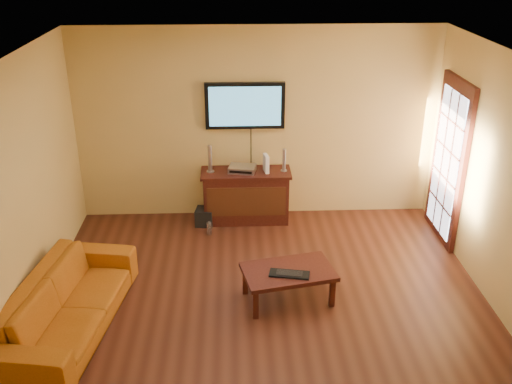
{
  "coord_description": "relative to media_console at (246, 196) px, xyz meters",
  "views": [
    {
      "loc": [
        -0.33,
        -5.06,
        3.79
      ],
      "look_at": [
        -0.08,
        0.8,
        1.1
      ],
      "focal_mm": 40.0,
      "sensor_mm": 36.0,
      "label": 1
    }
  ],
  "objects": [
    {
      "name": "ground_plane",
      "position": [
        0.16,
        -2.25,
        -0.38
      ],
      "size": [
        5.0,
        5.0,
        0.0
      ],
      "primitive_type": "plane",
      "color": "#391A10",
      "rests_on": "ground"
    },
    {
      "name": "room_walls",
      "position": [
        0.16,
        -1.63,
        1.31
      ],
      "size": [
        5.0,
        5.0,
        5.0
      ],
      "color": "#D5B567",
      "rests_on": "ground"
    },
    {
      "name": "french_door",
      "position": [
        2.62,
        -0.55,
        0.67
      ],
      "size": [
        0.07,
        1.02,
        2.22
      ],
      "color": "black",
      "rests_on": "ground"
    },
    {
      "name": "media_console",
      "position": [
        0.0,
        0.0,
        0.0
      ],
      "size": [
        1.25,
        0.48,
        0.75
      ],
      "color": "black",
      "rests_on": "ground"
    },
    {
      "name": "television",
      "position": [
        -0.0,
        0.2,
        1.26
      ],
      "size": [
        1.08,
        0.08,
        0.64
      ],
      "color": "black",
      "rests_on": "ground"
    },
    {
      "name": "coffee_table",
      "position": [
        0.42,
        -1.98,
        -0.04
      ],
      "size": [
        1.09,
        0.79,
        0.39
      ],
      "color": "black",
      "rests_on": "ground"
    },
    {
      "name": "sofa",
      "position": [
        -1.89,
        -2.39,
        0.03
      ],
      "size": [
        0.92,
        2.15,
        0.81
      ],
      "primitive_type": "imported",
      "rotation": [
        0.0,
        0.0,
        1.42
      ],
      "color": "#A95A12",
      "rests_on": "ground"
    },
    {
      "name": "speaker_left",
      "position": [
        -0.49,
        0.01,
        0.55
      ],
      "size": [
        0.11,
        0.11,
        0.39
      ],
      "color": "silver",
      "rests_on": "media_console"
    },
    {
      "name": "speaker_right",
      "position": [
        0.53,
        0.0,
        0.52
      ],
      "size": [
        0.09,
        0.09,
        0.32
      ],
      "color": "silver",
      "rests_on": "media_console"
    },
    {
      "name": "av_receiver",
      "position": [
        -0.05,
        0.01,
        0.41
      ],
      "size": [
        0.41,
        0.33,
        0.08
      ],
      "primitive_type": "cube",
      "rotation": [
        0.0,
        0.0,
        -0.2
      ],
      "color": "silver",
      "rests_on": "media_console"
    },
    {
      "name": "game_console",
      "position": [
        0.28,
        -0.02,
        0.49
      ],
      "size": [
        0.08,
        0.19,
        0.25
      ],
      "primitive_type": "cube",
      "rotation": [
        0.0,
        0.0,
        0.18
      ],
      "color": "white",
      "rests_on": "media_console"
    },
    {
      "name": "subwoofer",
      "position": [
        -0.59,
        -0.12,
        -0.26
      ],
      "size": [
        0.28,
        0.28,
        0.24
      ],
      "primitive_type": "cube",
      "rotation": [
        0.0,
        0.0,
        -0.15
      ],
      "color": "black",
      "rests_on": "ground"
    },
    {
      "name": "bottle",
      "position": [
        -0.52,
        -0.43,
        -0.28
      ],
      "size": [
        0.07,
        0.07,
        0.2
      ],
      "color": "white",
      "rests_on": "ground"
    },
    {
      "name": "keyboard",
      "position": [
        0.42,
        -2.08,
        0.02
      ],
      "size": [
        0.46,
        0.24,
        0.03
      ],
      "color": "black",
      "rests_on": "coffee_table"
    }
  ]
}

